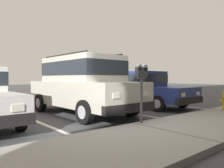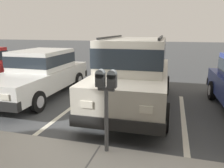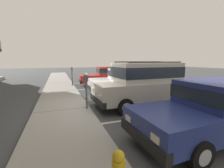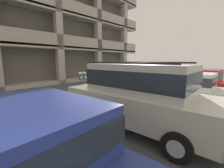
{
  "view_description": "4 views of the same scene",
  "coord_description": "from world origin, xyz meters",
  "views": [
    {
      "loc": [
        3.89,
        4.07,
        1.25
      ],
      "look_at": [
        -0.09,
        -0.71,
        1.08
      ],
      "focal_mm": 35.0,
      "sensor_mm": 36.0,
      "label": 1
    },
    {
      "loc": [
        -1.19,
        3.68,
        2.21
      ],
      "look_at": [
        0.07,
        -0.87,
        1.03
      ],
      "focal_mm": 35.0,
      "sensor_mm": 36.0,
      "label": 2
    },
    {
      "loc": [
        -6.1,
        1.4,
        2.08
      ],
      "look_at": [
        -0.11,
        -0.78,
        1.08
      ],
      "focal_mm": 24.0,
      "sensor_mm": 36.0,
      "label": 3
    },
    {
      "loc": [
        -4.02,
        -4.76,
        2.09
      ],
      "look_at": [
        0.22,
        -0.96,
        1.17
      ],
      "focal_mm": 24.0,
      "sensor_mm": 36.0,
      "label": 4
    }
  ],
  "objects": [
    {
      "name": "ground_plane",
      "position": [
        0.0,
        0.0,
        -0.05
      ],
      "size": [
        80.0,
        80.0,
        0.1
      ],
      "color": "#444749"
    },
    {
      "name": "parking_stall_lines",
      "position": [
        1.56,
        -1.4,
        0.0
      ],
      "size": [
        12.62,
        4.8,
        0.01
      ],
      "color": "silver",
      "rests_on": "ground_plane"
    },
    {
      "name": "silver_suv",
      "position": [
        -0.17,
        -2.42,
        1.09
      ],
      "size": [
        2.1,
        4.82,
        2.03
      ],
      "rotation": [
        0.0,
        0.0,
        0.02
      ],
      "color": "beige",
      "rests_on": "ground_plane"
    },
    {
      "name": "dark_hatchback",
      "position": [
        3.13,
        -2.71,
        0.82
      ],
      "size": [
        1.87,
        4.5,
        1.54
      ],
      "rotation": [
        0.0,
        0.0,
        0.01
      ],
      "color": "silver",
      "rests_on": "ground_plane"
    },
    {
      "name": "parking_meter_near",
      "position": [
        -0.17,
        0.35,
        1.21
      ],
      "size": [
        0.35,
        0.12,
        1.46
      ],
      "color": "#595B60",
      "rests_on": "sidewalk"
    }
  ]
}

